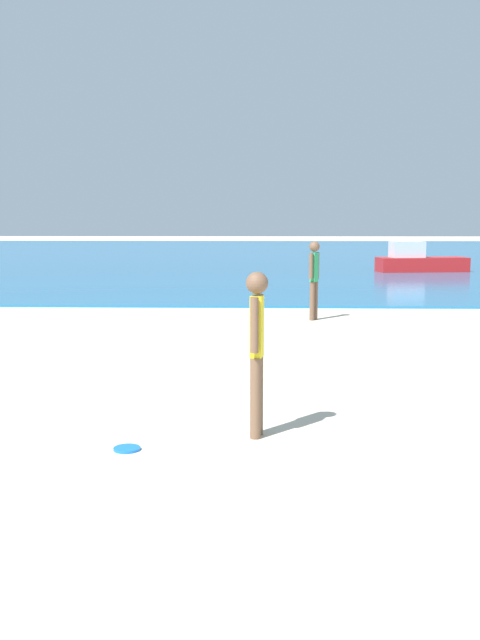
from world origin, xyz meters
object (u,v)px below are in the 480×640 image
at_px(frisbee, 127,449).
at_px(boat_near, 419,261).
at_px(person_standing, 257,344).
at_px(person_distant, 314,275).

height_order(frisbee, boat_near, boat_near).
bearing_deg(boat_near, frisbee, -116.65).
distance_m(frisbee, boat_near, 25.65).
height_order(person_standing, frisbee, person_standing).
bearing_deg(person_standing, frisbee, 120.16).
xyz_separation_m(person_distant, boat_near, (5.56, 14.93, -0.50)).
bearing_deg(person_distant, boat_near, -170.46).
bearing_deg(boat_near, person_distant, -118.77).
bearing_deg(frisbee, person_distant, 75.19).
xyz_separation_m(person_standing, person_distant, (1.22, 8.93, 0.03)).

